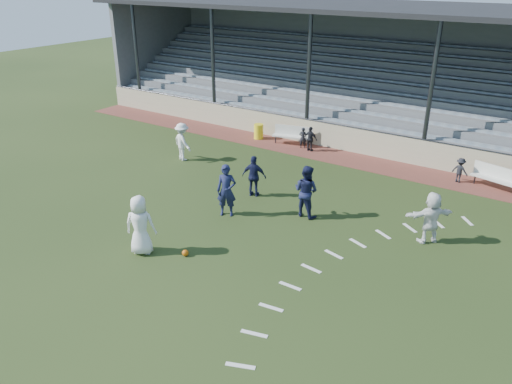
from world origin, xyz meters
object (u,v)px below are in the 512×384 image
player_navy_lead (226,191)px  bench_right (497,176)px  football (185,253)px  player_white_lead (140,225)px  trash_bin (259,131)px  bench_left (293,134)px

player_navy_lead → bench_right: bearing=19.1°
football → player_white_lead: 1.65m
bench_right → player_white_lead: size_ratio=1.04×
player_navy_lead → football: bearing=-105.0°
player_white_lead → trash_bin: bearing=-101.9°
bench_left → trash_bin: 1.98m
trash_bin → player_white_lead: size_ratio=0.40×
bench_right → player_navy_lead: player_navy_lead is taller
bench_right → trash_bin: (-11.69, 0.10, -0.17)m
trash_bin → football: (4.59, -11.10, -0.31)m
player_white_lead → football: bearing=176.8°
bench_right → trash_bin: 11.69m
player_navy_lead → player_white_lead: bearing=-126.9°
player_white_lead → player_navy_lead: (0.65, 3.61, -0.00)m
bench_right → player_navy_lead: bearing=-119.0°
bench_left → football: 11.62m
bench_right → player_navy_lead: size_ratio=1.05×
football → bench_left: bearing=103.1°
bench_left → trash_bin: bearing=171.4°
bench_left → player_navy_lead: 8.52m
football → player_navy_lead: bearing=101.7°
bench_right → bench_left: bearing=-166.7°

